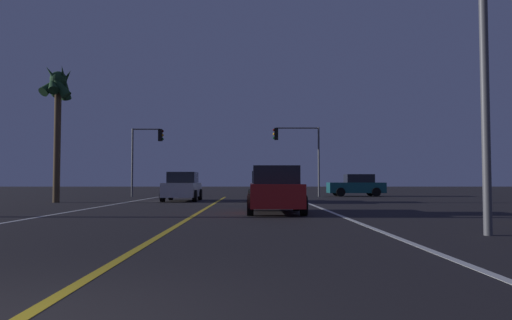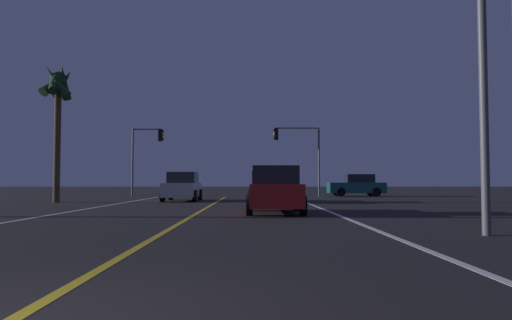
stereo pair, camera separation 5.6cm
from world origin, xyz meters
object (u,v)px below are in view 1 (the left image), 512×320
at_px(palm_tree_left_mid, 58,93).
at_px(car_lead_same_lane, 275,190).
at_px(car_ahead_far, 266,187).
at_px(car_crossing_side, 357,186).
at_px(traffic_light_near_left, 147,146).
at_px(traffic_light_near_right, 296,145).
at_px(car_oncoming, 182,187).

bearing_deg(palm_tree_left_mid, car_lead_same_lane, -37.11).
bearing_deg(palm_tree_left_mid, car_ahead_far, 2.08).
height_order(car_crossing_side, car_ahead_far, same).
relative_size(traffic_light_near_left, palm_tree_left_mid, 0.68).
xyz_separation_m(car_crossing_side, traffic_light_near_left, (-15.99, -1.09, 2.97)).
height_order(car_ahead_far, traffic_light_near_right, traffic_light_near_right).
bearing_deg(car_ahead_far, traffic_light_near_right, -15.47).
bearing_deg(car_lead_same_lane, traffic_light_near_right, -7.81).
xyz_separation_m(car_lead_same_lane, traffic_light_near_right, (2.51, 18.32, 3.09)).
distance_m(car_lead_same_lane, car_ahead_far, 9.14).
bearing_deg(car_oncoming, car_crossing_side, 125.31).
xyz_separation_m(car_crossing_side, car_ahead_far, (-7.32, -10.27, 0.00)).
distance_m(car_crossing_side, traffic_light_near_left, 16.30).
bearing_deg(traffic_light_near_right, car_ahead_far, 74.53).
distance_m(car_ahead_far, traffic_light_near_right, 10.02).
relative_size(car_lead_same_lane, car_ahead_far, 1.00).
distance_m(car_oncoming, car_ahead_far, 5.17).
height_order(car_oncoming, traffic_light_near_left, traffic_light_near_left).
bearing_deg(traffic_light_near_right, car_oncoming, 45.47).
distance_m(car_oncoming, palm_tree_left_mid, 8.63).
height_order(car_crossing_side, car_oncoming, same).
bearing_deg(car_oncoming, palm_tree_left_mid, -72.89).
bearing_deg(car_oncoming, traffic_light_near_right, 135.47).
distance_m(car_crossing_side, traffic_light_near_right, 5.80).
xyz_separation_m(car_oncoming, traffic_light_near_right, (7.45, 7.57, 3.09)).
bearing_deg(palm_tree_left_mid, traffic_light_near_right, 34.37).
bearing_deg(car_oncoming, traffic_light_near_left, -153.61).
bearing_deg(car_ahead_far, car_oncoming, 71.83).
distance_m(car_lead_same_lane, traffic_light_near_right, 18.75).
relative_size(car_crossing_side, traffic_light_near_left, 0.84).
height_order(traffic_light_near_right, palm_tree_left_mid, palm_tree_left_mid).
height_order(traffic_light_near_right, traffic_light_near_left, traffic_light_near_right).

